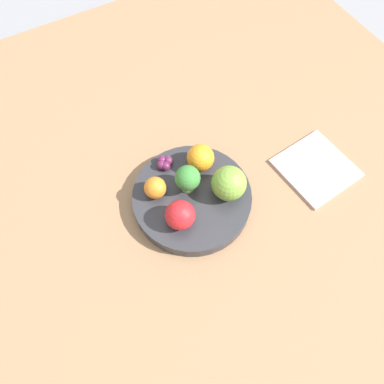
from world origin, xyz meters
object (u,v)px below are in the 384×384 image
at_px(bowl, 192,198).
at_px(apple_red, 180,215).
at_px(napkin, 316,168).
at_px(apple_green, 229,183).
at_px(broccoli, 189,178).
at_px(grape_cluster, 164,163).
at_px(orange_front, 155,188).
at_px(orange_back, 201,158).

height_order(bowl, apple_red, apple_red).
relative_size(apple_red, napkin, 0.36).
bearing_deg(apple_green, broccoli, -126.43).
relative_size(broccoli, apple_green, 0.94).
relative_size(bowl, apple_green, 3.47).
bearing_deg(grape_cluster, orange_front, -41.69).
bearing_deg(broccoli, apple_green, 53.57).
xyz_separation_m(orange_front, grape_cluster, (-0.04, 0.04, -0.01)).
xyz_separation_m(apple_green, grape_cluster, (-0.10, -0.07, -0.02)).
height_order(apple_red, grape_cluster, apple_red).
relative_size(orange_front, napkin, 0.28).
relative_size(apple_red, apple_green, 0.83).
bearing_deg(orange_back, bowl, -43.26).
bearing_deg(bowl, grape_cluster, -169.78).
xyz_separation_m(orange_back, napkin, (0.10, 0.20, -0.05)).
distance_m(apple_green, orange_back, 0.07).
xyz_separation_m(broccoli, orange_back, (-0.03, 0.04, -0.01)).
distance_m(grape_cluster, napkin, 0.29).
bearing_deg(orange_front, napkin, 73.28).
distance_m(broccoli, napkin, 0.25).
bearing_deg(apple_green, grape_cluster, -145.46).
distance_m(orange_back, grape_cluster, 0.07).
distance_m(apple_red, apple_green, 0.10).
distance_m(bowl, apple_red, 0.07).
height_order(apple_red, orange_front, apple_red).
bearing_deg(bowl, apple_red, -50.19).
bearing_deg(grape_cluster, napkin, 62.47).
relative_size(grape_cluster, napkin, 0.23).
bearing_deg(orange_front, broccoli, 71.65).
height_order(bowl, broccoli, broccoli).
height_order(orange_front, orange_back, orange_back).
bearing_deg(napkin, apple_red, -93.96).
distance_m(bowl, orange_back, 0.07).
xyz_separation_m(apple_red, grape_cluster, (-0.11, 0.03, -0.02)).
distance_m(apple_red, orange_back, 0.12).
bearing_deg(apple_green, bowl, -114.14).
height_order(broccoli, apple_green, apple_green).
xyz_separation_m(broccoli, napkin, (0.07, 0.24, -0.06)).
relative_size(apple_green, orange_front, 1.57).
bearing_deg(bowl, apple_green, 65.86).
height_order(orange_front, grape_cluster, orange_front).
xyz_separation_m(apple_green, orange_back, (-0.07, -0.01, -0.01)).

